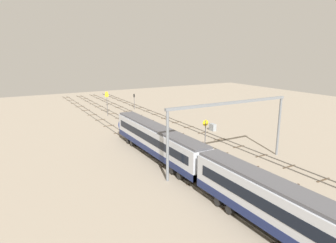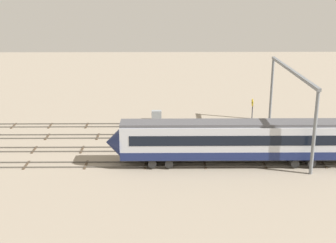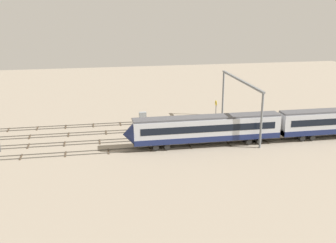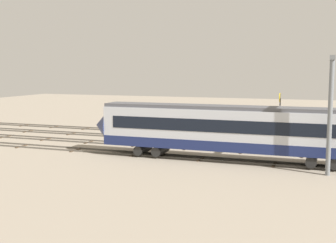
% 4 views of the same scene
% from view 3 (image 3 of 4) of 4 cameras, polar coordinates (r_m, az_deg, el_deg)
% --- Properties ---
extents(ground_plane, '(153.61, 153.61, 0.00)m').
position_cam_3_polar(ground_plane, '(73.16, 1.76, -1.57)').
color(ground_plane, gray).
extents(track_near_foreground, '(137.61, 2.40, 0.16)m').
position_cam_3_polar(track_near_foreground, '(79.90, 0.67, 0.07)').
color(track_near_foreground, '#59544C').
rests_on(track_near_foreground, ground).
extents(track_second_near, '(137.61, 2.40, 0.16)m').
position_cam_3_polar(track_second_near, '(75.38, 1.38, -0.96)').
color(track_second_near, '#59544C').
rests_on(track_second_near, ground).
extents(track_middle, '(137.61, 2.40, 0.16)m').
position_cam_3_polar(track_middle, '(70.90, 2.17, -2.11)').
color(track_middle, '#59544C').
rests_on(track_middle, ground).
extents(track_with_train, '(137.61, 2.40, 0.16)m').
position_cam_3_polar(track_with_train, '(66.47, 3.08, -3.43)').
color(track_with_train, '#59544C').
rests_on(track_with_train, ground).
extents(overhead_gantry, '(0.40, 20.19, 9.24)m').
position_cam_3_polar(overhead_gantry, '(74.26, 10.07, 4.05)').
color(overhead_gantry, slate).
rests_on(overhead_gantry, ground).
extents(speed_sign_near_foreground, '(0.14, 0.95, 5.83)m').
position_cam_3_polar(speed_sign_near_foreground, '(72.95, 6.67, 1.36)').
color(speed_sign_near_foreground, '#4C4C51').
rests_on(speed_sign_near_foreground, ground).
extents(relay_cabinet, '(1.44, 0.80, 1.42)m').
position_cam_3_polar(relay_cabinet, '(81.47, -3.54, 0.83)').
color(relay_cabinet, gray).
rests_on(relay_cabinet, ground).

